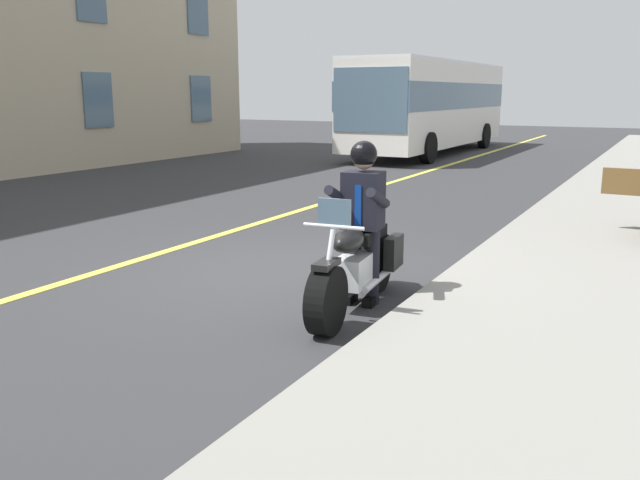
{
  "coord_description": "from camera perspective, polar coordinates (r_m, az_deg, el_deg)",
  "views": [
    {
      "loc": [
        6.86,
        4.31,
        2.22
      ],
      "look_at": [
        1.03,
        1.17,
        0.75
      ],
      "focal_mm": 37.31,
      "sensor_mm": 36.0,
      "label": 1
    }
  ],
  "objects": [
    {
      "name": "motorcycle_main",
      "position": [
        6.94,
        3.13,
        -2.27
      ],
      "size": [
        2.22,
        0.74,
        1.26
      ],
      "color": "black",
      "rests_on": "ground_plane"
    },
    {
      "name": "ground_plane",
      "position": [
        8.4,
        -3.66,
        -2.83
      ],
      "size": [
        80.0,
        80.0,
        0.0
      ],
      "primitive_type": "plane",
      "color": "#333335"
    },
    {
      "name": "rider_main",
      "position": [
        6.99,
        3.67,
        2.74
      ],
      "size": [
        0.66,
        0.6,
        1.74
      ],
      "color": "black",
      "rests_on": "ground_plane"
    },
    {
      "name": "lane_center_stripe",
      "position": [
        9.58,
        -13.87,
        -1.21
      ],
      "size": [
        60.0,
        0.16,
        0.01
      ],
      "primitive_type": "cube",
      "color": "#E5DB4C",
      "rests_on": "ground_plane"
    },
    {
      "name": "bus_near",
      "position": [
        25.29,
        9.49,
        11.59
      ],
      "size": [
        11.05,
        2.7,
        3.3
      ],
      "color": "white",
      "rests_on": "ground_plane"
    }
  ]
}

